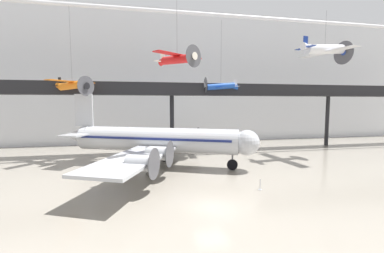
{
  "coord_description": "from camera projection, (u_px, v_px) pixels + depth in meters",
  "views": [
    {
      "loc": [
        -5.39,
        -18.68,
        8.22
      ],
      "look_at": [
        0.52,
        10.13,
        5.51
      ],
      "focal_mm": 24.0,
      "sensor_mm": 36.0,
      "label": 1
    }
  ],
  "objects": [
    {
      "name": "ground_plane",
      "position": [
        211.0,
        208.0,
        20.05
      ],
      "size": [
        260.0,
        260.0,
        0.0
      ],
      "primitive_type": "plane",
      "color": "gray"
    },
    {
      "name": "hangar_back_wall",
      "position": [
        165.0,
        77.0,
        53.55
      ],
      "size": [
        140.0,
        3.0,
        27.04
      ],
      "color": "silver",
      "rests_on": "ground"
    },
    {
      "name": "mezzanine_walkway",
      "position": [
        172.0,
        94.0,
        42.21
      ],
      "size": [
        110.0,
        3.2,
        11.45
      ],
      "color": "black",
      "rests_on": "ground"
    },
    {
      "name": "ceiling_truss_beam",
      "position": [
        174.0,
        12.0,
        38.77
      ],
      "size": [
        120.0,
        0.6,
        0.6
      ],
      "color": "silver"
    },
    {
      "name": "airliner_silver_main",
      "position": [
        155.0,
        140.0,
        33.42
      ],
      "size": [
        25.28,
        29.73,
        9.45
      ],
      "rotation": [
        0.0,
        0.0,
        -0.42
      ],
      "color": "#B7BABF",
      "rests_on": "ground"
    },
    {
      "name": "suspended_plane_orange_highwing",
      "position": [
        72.0,
        85.0,
        35.85
      ],
      "size": [
        6.36,
        6.59,
        12.24
      ],
      "rotation": [
        0.0,
        0.0,
        5.58
      ],
      "color": "orange"
    },
    {
      "name": "suspended_plane_white_twin",
      "position": [
        325.0,
        50.0,
        37.76
      ],
      "size": [
        8.15,
        9.96,
        7.57
      ],
      "rotation": [
        0.0,
        0.0,
        0.13
      ],
      "color": "silver"
    },
    {
      "name": "suspended_plane_blue_trainer",
      "position": [
        221.0,
        86.0,
        41.86
      ],
      "size": [
        5.66,
        6.93,
        11.5
      ],
      "rotation": [
        0.0,
        0.0,
        3.12
      ],
      "color": "#1E4CAD"
    },
    {
      "name": "suspended_plane_red_highwing",
      "position": [
        177.0,
        59.0,
        27.85
      ],
      "size": [
        5.83,
        5.42,
        9.64
      ],
      "rotation": [
        0.0,
        0.0,
        5.35
      ],
      "color": "red"
    },
    {
      "name": "stanchion_barrier",
      "position": [
        260.0,
        186.0,
        24.29
      ],
      "size": [
        0.36,
        0.36,
        1.08
      ],
      "color": "#B2B5BA",
      "rests_on": "ground"
    }
  ]
}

